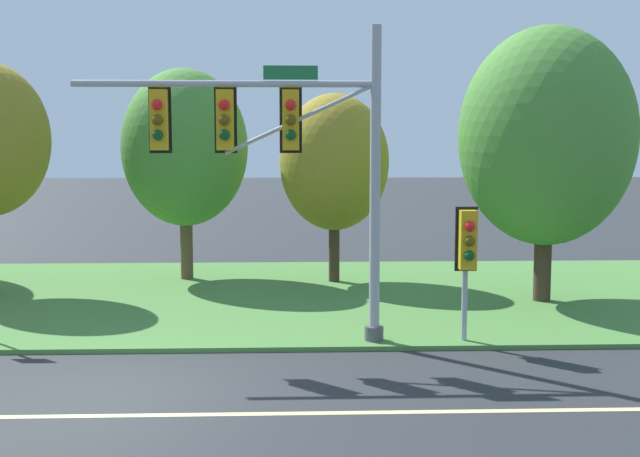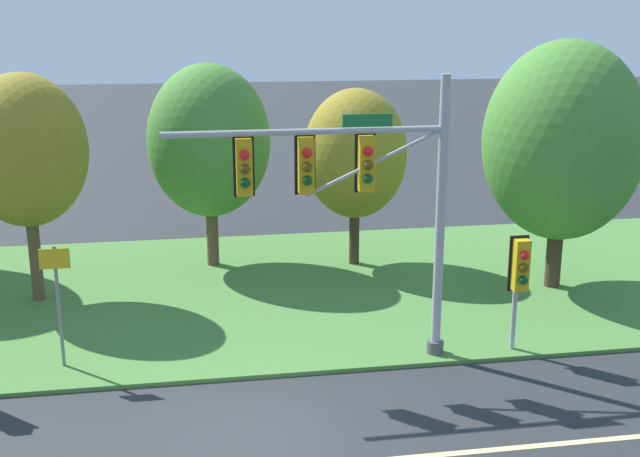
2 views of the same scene
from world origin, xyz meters
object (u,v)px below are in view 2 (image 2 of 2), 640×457
Objects in this scene: traffic_signal_mast at (357,187)px; tree_mid_verge at (355,154)px; pedestrian_signal_near_kerb at (520,271)px; tree_left_of_mast at (25,151)px; tree_tall_centre at (563,142)px; tree_behind_signpost at (209,141)px; route_sign_post at (57,291)px.

tree_mid_verge is (1.49, 7.16, -0.54)m from traffic_signal_mast.
tree_mid_verge reaches higher than pedestrian_signal_near_kerb.
tree_tall_centre is at bearing -5.12° from tree_left_of_mast.
tree_behind_signpost is at bearing 25.94° from tree_left_of_mast.
tree_behind_signpost reaches higher than route_sign_post.
tree_mid_verge is at bearing 78.24° from traffic_signal_mast.
tree_behind_signpost is (3.66, 7.07, 2.16)m from route_sign_post.
tree_tall_centre is at bearing 30.85° from traffic_signal_mast.
route_sign_post is (-6.62, 0.71, -2.28)m from traffic_signal_mast.
traffic_signal_mast is 1.03× the size of tree_left_of_mast.
traffic_signal_mast is 7.91m from tree_tall_centre.
route_sign_post reaches higher than pedestrian_signal_near_kerb.
route_sign_post is 14.05m from tree_tall_centre.
pedestrian_signal_near_kerb is at bearing -25.51° from tree_left_of_mast.
traffic_signal_mast reaches higher than tree_mid_verge.
route_sign_post is 0.40× the size of tree_tall_centre.
traffic_signal_mast is 0.92× the size of tree_tall_centre.
pedestrian_signal_near_kerb is 10.70m from tree_behind_signpost.
tree_behind_signpost is 10.45m from tree_tall_centre.
route_sign_post is at bearing -117.36° from tree_behind_signpost.
traffic_signal_mast reaches higher than tree_left_of_mast.
tree_tall_centre reaches higher than traffic_signal_mast.
pedestrian_signal_near_kerb is at bearing -5.18° from route_sign_post.
tree_tall_centre is (2.95, 4.29, 2.27)m from pedestrian_signal_near_kerb.
pedestrian_signal_near_kerb is 0.51× the size of tree_mid_verge.
tree_tall_centre reaches higher than tree_mid_verge.
tree_behind_signpost is (4.96, 2.41, -0.24)m from tree_left_of_mast.
traffic_signal_mast is at bearing -34.15° from tree_left_of_mast.
traffic_signal_mast is 1.17× the size of tree_mid_verge.
route_sign_post is at bearing 173.87° from traffic_signal_mast.
tree_behind_signpost is at bearing 172.02° from tree_mid_verge.
tree_behind_signpost is 1.14× the size of tree_mid_verge.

